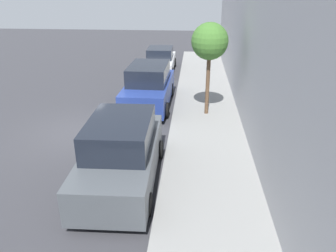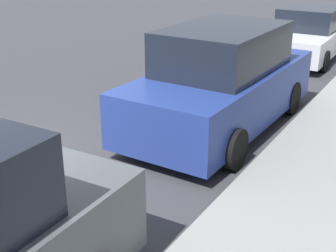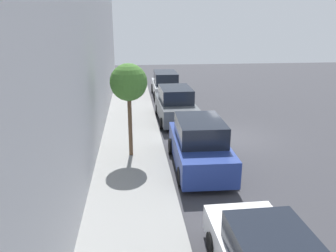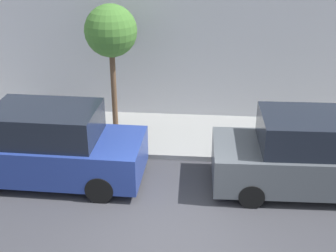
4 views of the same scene
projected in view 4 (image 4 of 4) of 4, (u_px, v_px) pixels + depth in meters
The scene contains 5 objects.
ground_plane at pixel (169, 241), 9.91m from camera, with size 60.00×60.00×0.00m, color #38383D.
sidewalk at pixel (182, 135), 14.34m from camera, with size 2.91×32.00×0.15m.
parked_suv_second at pixel (312, 155), 11.40m from camera, with size 2.08×4.84×1.98m.
parked_suv_third at pixel (48, 147), 11.82m from camera, with size 2.08×4.85×1.98m.
street_tree at pixel (111, 32), 13.19m from camera, with size 1.50×1.50×3.87m.
Camera 4 is at (-7.91, -0.65, 6.41)m, focal length 50.00 mm.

